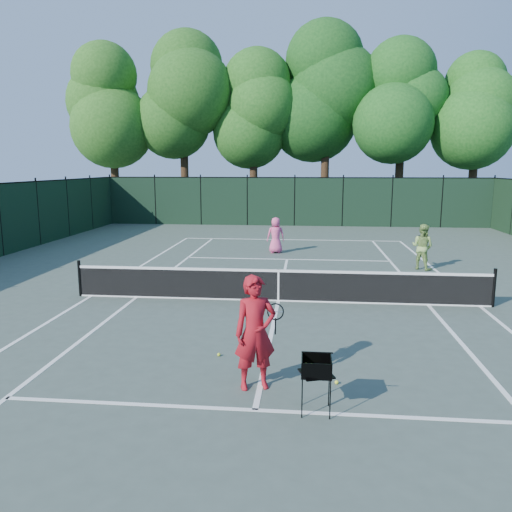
# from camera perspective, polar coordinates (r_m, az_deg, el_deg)

# --- Properties ---
(ground) EXTENTS (90.00, 90.00, 0.00)m
(ground) POSITION_cam_1_polar(r_m,az_deg,el_deg) (14.12, 2.56, -5.17)
(ground) COLOR #414F45
(ground) RESTS_ON ground
(sideline_doubles_left) EXTENTS (0.10, 23.77, 0.01)m
(sideline_doubles_left) POSITION_cam_1_polar(r_m,az_deg,el_deg) (15.41, -18.32, -4.36)
(sideline_doubles_left) COLOR white
(sideline_doubles_left) RESTS_ON ground
(sideline_doubles_right) EXTENTS (0.10, 23.77, 0.01)m
(sideline_doubles_right) POSITION_cam_1_polar(r_m,az_deg,el_deg) (14.88, 24.25, -5.28)
(sideline_doubles_right) COLOR white
(sideline_doubles_right) RESTS_ON ground
(sideline_singles_left) EXTENTS (0.10, 23.77, 0.01)m
(sideline_singles_left) POSITION_cam_1_polar(r_m,az_deg,el_deg) (14.91, -13.49, -4.60)
(sideline_singles_left) COLOR white
(sideline_singles_left) RESTS_ON ground
(sideline_singles_right) EXTENTS (0.10, 23.77, 0.01)m
(sideline_singles_right) POSITION_cam_1_polar(r_m,az_deg,el_deg) (14.50, 19.09, -5.32)
(sideline_singles_right) COLOR white
(sideline_singles_right) RESTS_ON ground
(baseline_far) EXTENTS (10.97, 0.10, 0.01)m
(baseline_far) POSITION_cam_1_polar(r_m,az_deg,el_deg) (25.76, 4.05, 1.87)
(baseline_far) COLOR white
(baseline_far) RESTS_ON ground
(service_line_near) EXTENTS (8.23, 0.10, 0.01)m
(service_line_near) POSITION_cam_1_polar(r_m,az_deg,el_deg) (8.15, -0.10, -17.19)
(service_line_near) COLOR white
(service_line_near) RESTS_ON ground
(service_line_far) EXTENTS (8.23, 0.10, 0.01)m
(service_line_far) POSITION_cam_1_polar(r_m,az_deg,el_deg) (20.35, 3.57, -0.37)
(service_line_far) COLOR white
(service_line_far) RESTS_ON ground
(center_service_line) EXTENTS (0.10, 12.80, 0.01)m
(center_service_line) POSITION_cam_1_polar(r_m,az_deg,el_deg) (14.12, 2.56, -5.16)
(center_service_line) COLOR white
(center_service_line) RESTS_ON ground
(tennis_net) EXTENTS (11.69, 0.09, 1.06)m
(tennis_net) POSITION_cam_1_polar(r_m,az_deg,el_deg) (14.00, 2.57, -3.29)
(tennis_net) COLOR black
(tennis_net) RESTS_ON ground
(fence_far) EXTENTS (24.00, 0.05, 3.00)m
(fence_far) POSITION_cam_1_polar(r_m,az_deg,el_deg) (31.68, 4.43, 6.17)
(fence_far) COLOR black
(fence_far) RESTS_ON ground
(tree_0) EXTENTS (6.40, 6.40, 13.14)m
(tree_0) POSITION_cam_1_polar(r_m,az_deg,el_deg) (37.94, -16.21, 16.56)
(tree_0) COLOR black
(tree_0) RESTS_ON ground
(tree_1) EXTENTS (6.80, 6.80, 13.98)m
(tree_1) POSITION_cam_1_polar(r_m,az_deg,el_deg) (36.98, -8.38, 17.85)
(tree_1) COLOR black
(tree_1) RESTS_ON ground
(tree_2) EXTENTS (6.00, 6.00, 12.40)m
(tree_2) POSITION_cam_1_polar(r_m,az_deg,el_deg) (35.81, -0.29, 16.65)
(tree_2) COLOR black
(tree_2) RESTS_ON ground
(tree_3) EXTENTS (7.00, 7.00, 14.45)m
(tree_3) POSITION_cam_1_polar(r_m,az_deg,el_deg) (36.29, 8.10, 18.50)
(tree_3) COLOR black
(tree_3) RESTS_ON ground
(tree_4) EXTENTS (6.20, 6.20, 12.97)m
(tree_4) POSITION_cam_1_polar(r_m,az_deg,el_deg) (36.01, 16.45, 16.87)
(tree_4) COLOR black
(tree_4) RESTS_ON ground
(tree_5) EXTENTS (5.80, 5.80, 12.23)m
(tree_5) POSITION_cam_1_polar(r_m,az_deg,el_deg) (37.63, 24.05, 15.45)
(tree_5) COLOR black
(tree_5) RESTS_ON ground
(coach) EXTENTS (0.88, 0.87, 1.97)m
(coach) POSITION_cam_1_polar(r_m,az_deg,el_deg) (8.51, -0.08, -8.74)
(coach) COLOR #A1121C
(coach) RESTS_ON ground
(player_pink) EXTENTS (0.85, 0.64, 1.56)m
(player_pink) POSITION_cam_1_polar(r_m,az_deg,el_deg) (21.72, 2.27, 2.39)
(player_pink) COLOR #E65189
(player_pink) RESTS_ON ground
(player_green) EXTENTS (1.03, 1.00, 1.68)m
(player_green) POSITION_cam_1_polar(r_m,az_deg,el_deg) (19.23, 18.48, 1.01)
(player_green) COLOR #87AD56
(player_green) RESTS_ON ground
(ball_hopper) EXTENTS (0.58, 0.58, 0.88)m
(ball_hopper) POSITION_cam_1_polar(r_m,az_deg,el_deg) (7.84, 6.92, -12.47)
(ball_hopper) COLOR black
(ball_hopper) RESTS_ON ground
(loose_ball_near_cart) EXTENTS (0.07, 0.07, 0.07)m
(loose_ball_near_cart) POSITION_cam_1_polar(r_m,az_deg,el_deg) (10.21, -4.27, -11.17)
(loose_ball_near_cart) COLOR #C1D82C
(loose_ball_near_cart) RESTS_ON ground
(loose_ball_midcourt) EXTENTS (0.07, 0.07, 0.07)m
(loose_ball_midcourt) POSITION_cam_1_polar(r_m,az_deg,el_deg) (9.09, 9.20, -14.05)
(loose_ball_midcourt) COLOR yellow
(loose_ball_midcourt) RESTS_ON ground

